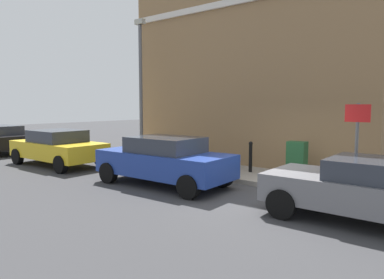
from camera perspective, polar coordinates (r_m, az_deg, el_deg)
ground at (r=9.32m, az=12.39°, el=-9.41°), size 80.00×80.00×0.00m
sidewalk at (r=14.39m, az=-5.92°, el=-3.71°), size 2.24×30.00×0.15m
corner_building at (r=16.51m, az=13.27°, el=13.33°), size 7.08×10.08×9.31m
car_grey at (r=7.96m, az=27.30°, el=-7.32°), size 1.96×4.14×1.32m
car_blue at (r=10.47m, az=-4.56°, el=-3.35°), size 1.94×4.25×1.46m
car_yellow at (r=14.88m, az=-21.10°, el=-1.15°), size 1.97×4.25×1.42m
utility_cabinet at (r=11.15m, az=16.78°, el=-3.48°), size 0.46×0.61×1.15m
bollard_near_cabinet at (r=11.91m, az=9.56°, el=-2.63°), size 0.14×0.14×1.04m
street_sign at (r=9.64m, az=25.39°, el=0.71°), size 0.08×0.60×2.30m
lamppost at (r=14.66m, az=-8.40°, el=9.09°), size 0.20×0.44×5.72m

